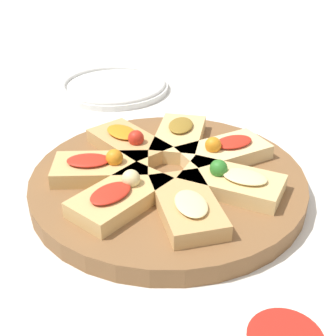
% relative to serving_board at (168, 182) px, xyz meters
% --- Properties ---
extents(ground_plane, '(3.00, 3.00, 0.00)m').
position_rel_serving_board_xyz_m(ground_plane, '(0.00, 0.00, -0.01)').
color(ground_plane, silver).
extents(serving_board, '(0.33, 0.33, 0.02)m').
position_rel_serving_board_xyz_m(serving_board, '(0.00, 0.00, 0.00)').
color(serving_board, brown).
rests_on(serving_board, ground_plane).
extents(focaccia_slice_0, '(0.13, 0.10, 0.03)m').
position_rel_serving_board_xyz_m(focaccia_slice_0, '(-0.07, -0.03, 0.02)').
color(focaccia_slice_0, tan).
rests_on(focaccia_slice_0, serving_board).
extents(focaccia_slice_1, '(0.08, 0.12, 0.02)m').
position_rel_serving_board_xyz_m(focaccia_slice_1, '(-0.02, -0.08, 0.02)').
color(focaccia_slice_1, tan).
rests_on(focaccia_slice_1, serving_board).
extents(focaccia_slice_2, '(0.11, 0.12, 0.03)m').
position_rel_serving_board_xyz_m(focaccia_slice_2, '(0.05, -0.06, 0.02)').
color(focaccia_slice_2, '#DBB775').
rests_on(focaccia_slice_2, serving_board).
extents(focaccia_slice_3, '(0.11, 0.06, 0.03)m').
position_rel_serving_board_xyz_m(focaccia_slice_3, '(0.08, 0.00, 0.02)').
color(focaccia_slice_3, '#E5C689').
rests_on(focaccia_slice_3, serving_board).
extents(focaccia_slice_4, '(0.11, 0.12, 0.02)m').
position_rel_serving_board_xyz_m(focaccia_slice_4, '(0.05, 0.06, 0.02)').
color(focaccia_slice_4, '#DBB775').
rests_on(focaccia_slice_4, serving_board).
extents(focaccia_slice_5, '(0.08, 0.12, 0.03)m').
position_rel_serving_board_xyz_m(focaccia_slice_5, '(-0.02, 0.08, 0.02)').
color(focaccia_slice_5, tan).
rests_on(focaccia_slice_5, serving_board).
extents(focaccia_slice_6, '(0.13, 0.10, 0.03)m').
position_rel_serving_board_xyz_m(focaccia_slice_6, '(-0.07, 0.03, 0.02)').
color(focaccia_slice_6, tan).
rests_on(focaccia_slice_6, serving_board).
extents(plate_right, '(0.20, 0.20, 0.02)m').
position_rel_serving_board_xyz_m(plate_right, '(0.07, 0.34, -0.00)').
color(plate_right, white).
rests_on(plate_right, ground_plane).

